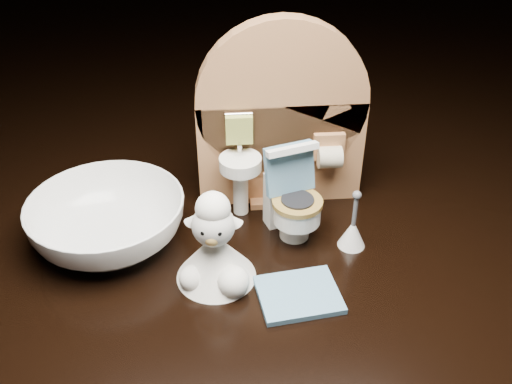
% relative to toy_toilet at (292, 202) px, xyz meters
% --- Properties ---
extents(backdrop_panel, '(0.13, 0.05, 0.15)m').
position_rel_toy_toilet_xyz_m(backdrop_panel, '(-0.00, 0.04, 0.04)').
color(backdrop_panel, '#A66E42').
rests_on(backdrop_panel, ground).
extents(toy_toilet, '(0.04, 0.05, 0.07)m').
position_rel_toy_toilet_xyz_m(toy_toilet, '(0.00, 0.00, 0.00)').
color(toy_toilet, white).
rests_on(toy_toilet, ground).
extents(bath_mat, '(0.06, 0.05, 0.00)m').
position_rel_toy_toilet_xyz_m(bath_mat, '(-0.00, -0.07, -0.02)').
color(bath_mat, '#5684A0').
rests_on(bath_mat, ground).
extents(toilet_brush, '(0.02, 0.02, 0.05)m').
position_rel_toy_toilet_xyz_m(toilet_brush, '(0.04, -0.02, -0.01)').
color(toilet_brush, white).
rests_on(toilet_brush, ground).
extents(plush_lamb, '(0.06, 0.06, 0.07)m').
position_rel_toy_toilet_xyz_m(plush_lamb, '(-0.06, -0.05, -0.00)').
color(plush_lamb, white).
rests_on(plush_lamb, ground).
extents(ceramic_bowl, '(0.14, 0.14, 0.04)m').
position_rel_toy_toilet_xyz_m(ceramic_bowl, '(-0.14, -0.00, -0.01)').
color(ceramic_bowl, white).
rests_on(ceramic_bowl, ground).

